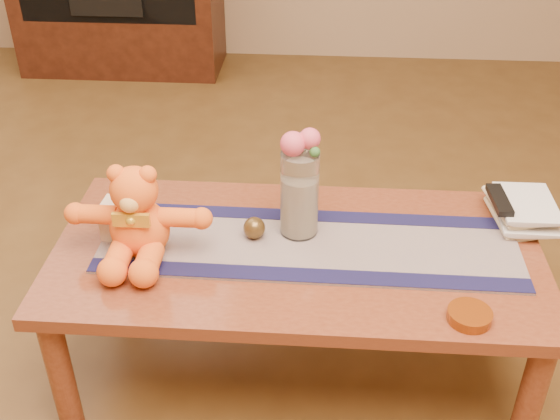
# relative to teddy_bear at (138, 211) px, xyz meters

# --- Properties ---
(floor) EXTENTS (5.50, 5.50, 0.00)m
(floor) POSITION_rel_teddy_bear_xyz_m (0.44, 0.04, -0.59)
(floor) COLOR #503416
(floor) RESTS_ON ground
(coffee_table_top) EXTENTS (1.40, 0.70, 0.04)m
(coffee_table_top) POSITION_rel_teddy_bear_xyz_m (0.44, 0.04, -0.16)
(coffee_table_top) COLOR #5F2916
(coffee_table_top) RESTS_ON floor
(table_leg_fl) EXTENTS (0.07, 0.07, 0.41)m
(table_leg_fl) POSITION_rel_teddy_bear_xyz_m (-0.20, -0.25, -0.38)
(table_leg_fl) COLOR #5F2916
(table_leg_fl) RESTS_ON floor
(table_leg_fr) EXTENTS (0.07, 0.07, 0.41)m
(table_leg_fr) POSITION_rel_teddy_bear_xyz_m (1.08, -0.25, -0.38)
(table_leg_fr) COLOR #5F2916
(table_leg_fr) RESTS_ON floor
(table_leg_bl) EXTENTS (0.07, 0.07, 0.41)m
(table_leg_bl) POSITION_rel_teddy_bear_xyz_m (-0.20, 0.33, -0.38)
(table_leg_bl) COLOR #5F2916
(table_leg_bl) RESTS_ON floor
(table_leg_br) EXTENTS (0.07, 0.07, 0.41)m
(table_leg_br) POSITION_rel_teddy_bear_xyz_m (1.08, 0.33, -0.38)
(table_leg_br) COLOR #5F2916
(table_leg_br) RESTS_ON floor
(persian_runner) EXTENTS (1.20, 0.36, 0.01)m
(persian_runner) POSITION_rel_teddy_bear_xyz_m (0.47, 0.06, -0.13)
(persian_runner) COLOR #1A1E4A
(persian_runner) RESTS_ON coffee_table_top
(runner_border_near) EXTENTS (1.20, 0.07, 0.00)m
(runner_border_near) POSITION_rel_teddy_bear_xyz_m (0.47, -0.09, -0.13)
(runner_border_near) COLOR #141238
(runner_border_near) RESTS_ON persian_runner
(runner_border_far) EXTENTS (1.20, 0.07, 0.00)m
(runner_border_far) POSITION_rel_teddy_bear_xyz_m (0.47, 0.20, -0.13)
(runner_border_far) COLOR #141238
(runner_border_far) RESTS_ON persian_runner
(teddy_bear) EXTENTS (0.38, 0.31, 0.26)m
(teddy_bear) POSITION_rel_teddy_bear_xyz_m (0.00, 0.00, 0.00)
(teddy_bear) COLOR orange
(teddy_bear) RESTS_ON persian_runner
(pillar_candle) EXTENTS (0.10, 0.10, 0.11)m
(pillar_candle) POSITION_rel_teddy_bear_xyz_m (-0.08, 0.07, -0.08)
(pillar_candle) COLOR beige
(pillar_candle) RESTS_ON persian_runner
(candle_wick) EXTENTS (0.00, 0.00, 0.01)m
(candle_wick) POSITION_rel_teddy_bear_xyz_m (-0.08, 0.07, -0.02)
(candle_wick) COLOR black
(candle_wick) RESTS_ON pillar_candle
(glass_vase) EXTENTS (0.11, 0.11, 0.26)m
(glass_vase) POSITION_rel_teddy_bear_xyz_m (0.44, 0.12, 0.00)
(glass_vase) COLOR silver
(glass_vase) RESTS_ON persian_runner
(potpourri_fill) EXTENTS (0.09, 0.09, 0.18)m
(potpourri_fill) POSITION_rel_teddy_bear_xyz_m (0.44, 0.12, -0.04)
(potpourri_fill) COLOR beige
(potpourri_fill) RESTS_ON glass_vase
(rose_left) EXTENTS (0.07, 0.07, 0.07)m
(rose_left) POSITION_rel_teddy_bear_xyz_m (0.42, 0.11, 0.17)
(rose_left) COLOR #D94C63
(rose_left) RESTS_ON glass_vase
(rose_right) EXTENTS (0.06, 0.06, 0.06)m
(rose_right) POSITION_rel_teddy_bear_xyz_m (0.46, 0.13, 0.18)
(rose_right) COLOR #D94C63
(rose_right) RESTS_ON glass_vase
(blue_flower_back) EXTENTS (0.04, 0.04, 0.04)m
(blue_flower_back) POSITION_rel_teddy_bear_xyz_m (0.45, 0.16, 0.16)
(blue_flower_back) COLOR #49629F
(blue_flower_back) RESTS_ON glass_vase
(blue_flower_side) EXTENTS (0.04, 0.04, 0.04)m
(blue_flower_side) POSITION_rel_teddy_bear_xyz_m (0.41, 0.14, 0.15)
(blue_flower_side) COLOR #49629F
(blue_flower_side) RESTS_ON glass_vase
(leaf_sprig) EXTENTS (0.03, 0.03, 0.03)m
(leaf_sprig) POSITION_rel_teddy_bear_xyz_m (0.48, 0.10, 0.15)
(leaf_sprig) COLOR #33662D
(leaf_sprig) RESTS_ON glass_vase
(bronze_ball) EXTENTS (0.08, 0.08, 0.06)m
(bronze_ball) POSITION_rel_teddy_bear_xyz_m (0.31, 0.08, -0.10)
(bronze_ball) COLOR brown
(bronze_ball) RESTS_ON persian_runner
(book_bottom) EXTENTS (0.19, 0.24, 0.02)m
(book_bottom) POSITION_rel_teddy_bear_xyz_m (1.03, 0.22, -0.13)
(book_bottom) COLOR beige
(book_bottom) RESTS_ON coffee_table_top
(book_lower) EXTENTS (0.17, 0.23, 0.02)m
(book_lower) POSITION_rel_teddy_bear_xyz_m (1.03, 0.22, -0.11)
(book_lower) COLOR beige
(book_lower) RESTS_ON book_bottom
(book_upper) EXTENTS (0.20, 0.25, 0.02)m
(book_upper) POSITION_rel_teddy_bear_xyz_m (1.02, 0.23, -0.09)
(book_upper) COLOR beige
(book_upper) RESTS_ON book_lower
(book_top) EXTENTS (0.17, 0.23, 0.02)m
(book_top) POSITION_rel_teddy_bear_xyz_m (1.03, 0.22, -0.07)
(book_top) COLOR beige
(book_top) RESTS_ON book_upper
(tv_remote) EXTENTS (0.05, 0.16, 0.02)m
(tv_remote) POSITION_rel_teddy_bear_xyz_m (1.03, 0.21, -0.05)
(tv_remote) COLOR black
(tv_remote) RESTS_ON book_top
(amber_dish) EXTENTS (0.13, 0.13, 0.03)m
(amber_dish) POSITION_rel_teddy_bear_xyz_m (0.88, -0.22, -0.12)
(amber_dish) COLOR #BF5914
(amber_dish) RESTS_ON coffee_table_top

